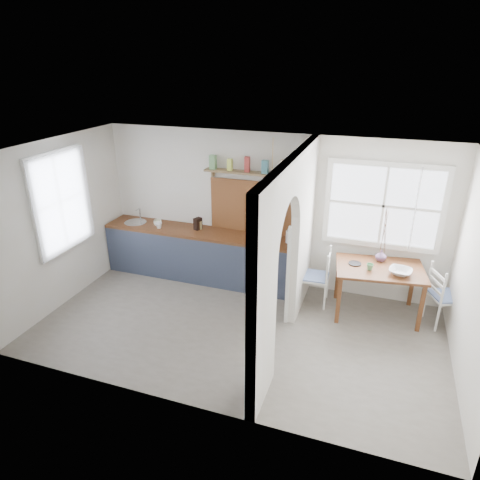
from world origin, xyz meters
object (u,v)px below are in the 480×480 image
(dining_table, at_px, (377,291))
(chair_right, at_px, (447,296))
(kettle, at_px, (290,236))
(chair_left, at_px, (315,276))
(vase, at_px, (381,256))

(dining_table, height_order, chair_right, chair_right)
(kettle, bearing_deg, chair_left, -43.14)
(dining_table, bearing_deg, chair_right, -5.22)
(chair_left, height_order, chair_right, chair_right)
(chair_left, xyz_separation_m, chair_right, (1.93, 0.02, 0.00))
(chair_left, bearing_deg, vase, 100.08)
(dining_table, relative_size, kettle, 5.46)
(kettle, bearing_deg, vase, -19.18)
(kettle, distance_m, vase, 1.43)
(chair_right, bearing_deg, dining_table, 69.18)
(dining_table, height_order, chair_left, chair_left)
(dining_table, relative_size, chair_right, 1.35)
(dining_table, distance_m, chair_left, 0.96)
(chair_right, relative_size, kettle, 4.06)
(chair_left, height_order, kettle, kettle)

